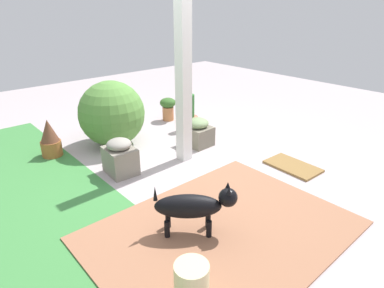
% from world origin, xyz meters
% --- Properties ---
extents(ground_plane, '(12.00, 12.00, 0.00)m').
position_xyz_m(ground_plane, '(0.00, 0.00, 0.00)').
color(ground_plane, '#B2A5A7').
extents(brick_path, '(1.80, 2.40, 0.02)m').
position_xyz_m(brick_path, '(-1.19, 0.61, 0.01)').
color(brick_path, '#9E684B').
rests_on(brick_path, ground).
extents(porch_pillar, '(0.16, 0.16, 2.56)m').
position_xyz_m(porch_pillar, '(0.26, -0.14, 1.28)').
color(porch_pillar, white).
rests_on(porch_pillar, ground).
extents(stone_planter_nearest, '(0.42, 0.37, 0.42)m').
position_xyz_m(stone_planter_nearest, '(0.49, -0.60, 0.20)').
color(stone_planter_nearest, slate).
rests_on(stone_planter_nearest, ground).
extents(stone_planter_mid, '(0.43, 0.36, 0.46)m').
position_xyz_m(stone_planter_mid, '(0.47, 0.73, 0.22)').
color(stone_planter_mid, gray).
rests_on(stone_planter_mid, ground).
extents(round_shrub, '(0.97, 0.97, 0.97)m').
position_xyz_m(round_shrub, '(1.35, 0.33, 0.48)').
color(round_shrub, '#54893B').
rests_on(round_shrub, ground).
extents(terracotta_pot_tall, '(0.27, 0.27, 0.59)m').
position_xyz_m(terracotta_pot_tall, '(1.10, -0.98, 0.21)').
color(terracotta_pot_tall, '#C3674F').
rests_on(terracotta_pot_tall, ground).
extents(terracotta_pot_spiky, '(0.28, 0.28, 0.54)m').
position_xyz_m(terracotta_pot_spiky, '(1.56, 1.20, 0.26)').
color(terracotta_pot_spiky, '#A35C2E').
rests_on(terracotta_pot_spiky, ground).
extents(terracotta_pot_broad, '(0.29, 0.29, 0.41)m').
position_xyz_m(terracotta_pot_broad, '(1.69, -0.97, 0.24)').
color(terracotta_pot_broad, '#C0774B').
rests_on(terracotta_pot_broad, ground).
extents(dog, '(0.60, 0.66, 0.52)m').
position_xyz_m(dog, '(-1.03, 0.83, 0.30)').
color(dog, black).
rests_on(dog, ground).
extents(ceramic_urn, '(0.25, 0.25, 0.37)m').
position_xyz_m(ceramic_urn, '(-1.62, 1.38, 0.19)').
color(ceramic_urn, beige).
rests_on(ceramic_urn, ground).
extents(doormat, '(0.70, 0.43, 0.03)m').
position_xyz_m(doormat, '(-0.89, -1.03, 0.01)').
color(doormat, olive).
rests_on(doormat, ground).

